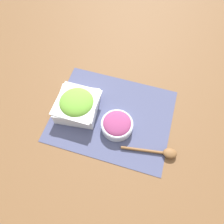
{
  "coord_description": "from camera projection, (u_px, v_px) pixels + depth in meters",
  "views": [
    {
      "loc": [
        -0.13,
        0.44,
        0.87
      ],
      "look_at": [
        0.0,
        0.0,
        0.03
      ],
      "focal_mm": 35.0,
      "sensor_mm": 36.0,
      "label": 1
    }
  ],
  "objects": [
    {
      "name": "ground_plane",
      "position": [
        112.0,
        116.0,
        0.99
      ],
      "size": [
        3.0,
        3.0,
        0.0
      ],
      "primitive_type": "plane",
      "color": "brown"
    },
    {
      "name": "lettuce_bowl",
      "position": [
        77.0,
        105.0,
        0.96
      ],
      "size": [
        0.19,
        0.19,
        0.09
      ],
      "color": "white",
      "rests_on": "placemat"
    },
    {
      "name": "wooden_spoon",
      "position": [
        162.0,
        152.0,
        0.89
      ],
      "size": [
        0.23,
        0.06,
        0.02
      ],
      "color": "brown",
      "rests_on": "placemat"
    },
    {
      "name": "placemat",
      "position": [
        112.0,
        115.0,
        0.99
      ],
      "size": [
        0.53,
        0.42,
        0.0
      ],
      "color": "#474C70",
      "rests_on": "ground_plane"
    },
    {
      "name": "onion_bowl",
      "position": [
        117.0,
        125.0,
        0.93
      ],
      "size": [
        0.14,
        0.14,
        0.05
      ],
      "color": "silver",
      "rests_on": "placemat"
    }
  ]
}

